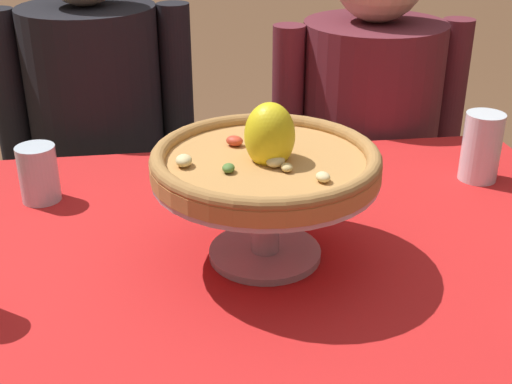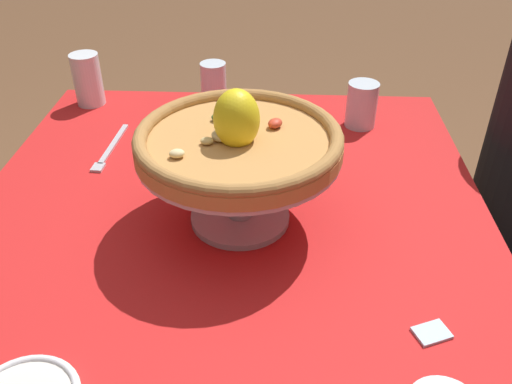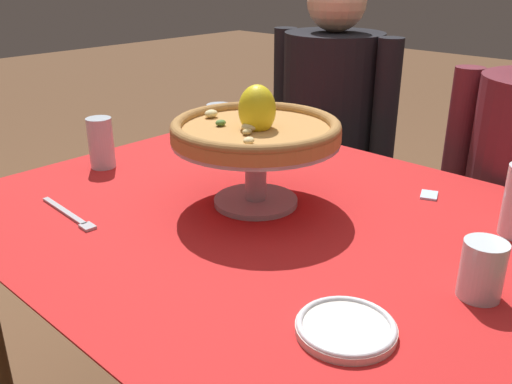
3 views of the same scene
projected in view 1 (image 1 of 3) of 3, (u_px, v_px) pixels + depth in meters
dining_table at (284, 313)px, 1.14m from camera, size 1.19×0.99×0.72m
pizza_stand at (265, 201)px, 1.07m from camera, size 0.35×0.35×0.15m
pizza at (266, 159)px, 1.04m from camera, size 0.35×0.35×0.11m
water_glass_back_right at (481, 150)px, 1.36m from camera, size 0.08×0.08×0.14m
water_glass_back_left at (39, 177)px, 1.28m from camera, size 0.07×0.07×0.11m
sugar_packet at (367, 172)px, 1.41m from camera, size 0.05×0.06×0.00m
diner_left at (103, 171)px, 1.78m from camera, size 0.49×0.34×1.19m
diner_right at (366, 162)px, 1.83m from camera, size 0.52×0.37×1.17m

